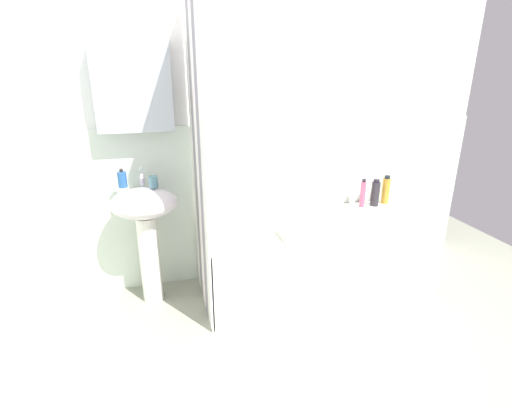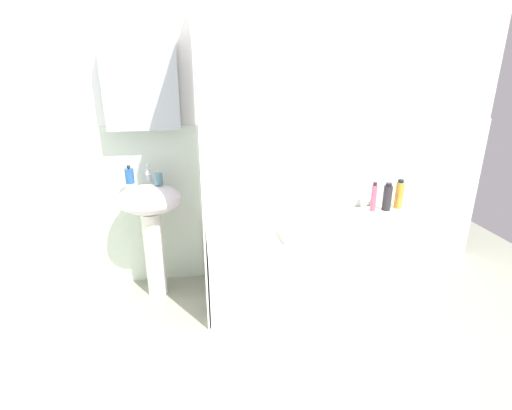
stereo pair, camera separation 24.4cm
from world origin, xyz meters
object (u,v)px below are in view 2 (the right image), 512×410
Objects in this scene: toothbrush_cup at (158,179)px; body_wash_bottle at (399,195)px; soap_dispenser at (129,176)px; bathtub at (320,259)px; towel_folded at (305,232)px; lotion_bottle at (387,197)px; shampoo_bottle at (374,197)px; sink at (151,216)px.

body_wash_bottle is at bearing 3.49° from toothbrush_cup.
toothbrush_cup is (0.20, -0.07, -0.01)m from soap_dispenser.
bathtub is 4.83× the size of towel_folded.
body_wash_bottle is at bearing 14.36° from lotion_bottle.
soap_dispenser is 1.93m from lotion_bottle.
toothbrush_cup is at bearing 160.97° from towel_folded.
bathtub is 0.66m from shampoo_bottle.
lotion_bottle is at bearing 2.74° from toothbrush_cup.
body_wash_bottle is (0.72, 0.27, 0.37)m from bathtub.
bathtub is 0.39m from towel_folded.
lotion_bottle is (1.79, 0.09, 0.01)m from sink.
lotion_bottle is (1.72, 0.08, -0.25)m from toothbrush_cup.
bathtub is 0.85m from body_wash_bottle.
bathtub is (1.31, -0.22, -0.63)m from soap_dispenser.
sink reaches higher than lotion_bottle.
body_wash_bottle is 0.23m from shampoo_bottle.
body_wash_bottle is 0.12m from lotion_bottle.
shampoo_bottle is at bearing -172.67° from body_wash_bottle.
body_wash_bottle is at bearing 3.60° from sink.
shampoo_bottle is at bearing 26.08° from bathtub.
sink is 1.91m from body_wash_bottle.
soap_dispenser is 1.82m from shampoo_bottle.
toothbrush_cup reaches higher than lotion_bottle.
towel_folded is (-0.66, -0.41, -0.07)m from shampoo_bottle.
body_wash_bottle is (2.03, 0.05, -0.26)m from soap_dispenser.
sink is 3.80× the size of lotion_bottle.
body_wash_bottle is (1.90, 0.12, 0.02)m from sink.
soap_dispenser is 0.54× the size of body_wash_bottle.
sink is at bearing 172.83° from bathtub.
lotion_bottle is (0.60, 0.24, 0.36)m from bathtub.
shampoo_bottle is at bearing 31.49° from towel_folded.
sink is 3.60× the size of shampoo_bottle.
toothbrush_cup is 1.04m from towel_folded.
sink is at bearing -176.40° from body_wash_bottle.
body_wash_bottle is 1.00m from towel_folded.
body_wash_bottle is at bearing 7.33° from shampoo_bottle.
body_wash_bottle is 1.07× the size of lotion_bottle.
shampoo_bottle is (1.68, 0.09, 0.02)m from sink.
lotion_bottle is 0.11m from shampoo_bottle.
lotion_bottle is at bearing 0.49° from soap_dispenser.
bathtub is at bearing -153.92° from shampoo_bottle.
towel_folded is at bearing -17.36° from sink.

